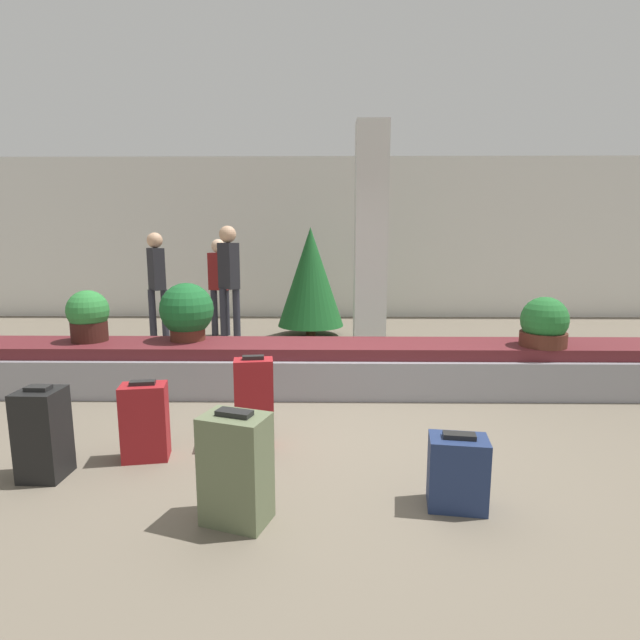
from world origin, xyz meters
TOP-DOWN VIEW (x-y plane):
  - ground_plane at (0.00, 0.00)m, footprint 18.00×18.00m
  - back_wall at (0.00, 6.19)m, footprint 18.00×0.06m
  - carousel at (0.00, 1.25)m, footprint 8.43×0.84m
  - pillar at (0.69, 3.09)m, footprint 0.44×0.44m
  - suitcase_0 at (0.89, -1.13)m, footprint 0.39×0.29m
  - suitcase_1 at (-0.46, -1.31)m, footprint 0.44×0.37m
  - suitcase_2 at (-1.90, -0.78)m, footprint 0.29×0.29m
  - suitcase_3 at (-0.50, -0.24)m, footprint 0.33×0.22m
  - suitcase_4 at (-1.30, -0.48)m, footprint 0.36×0.27m
  - potted_plant_0 at (2.35, 1.13)m, footprint 0.48×0.48m
  - potted_plant_1 at (-1.47, 1.38)m, footprint 0.59×0.59m
  - potted_plant_2 at (-2.54, 1.31)m, footprint 0.45×0.45m
  - traveler_0 at (-1.71, 4.22)m, footprint 0.36×0.27m
  - traveler_1 at (-1.41, 3.51)m, footprint 0.35×0.35m
  - traveler_2 at (-2.60, 3.78)m, footprint 0.34×0.36m
  - decorated_tree at (-0.19, 4.19)m, footprint 1.09×1.09m

SIDE VIEW (x-z plane):
  - ground_plane at x=0.00m, z-range 0.00..0.00m
  - suitcase_0 at x=0.89m, z-range -0.01..0.47m
  - carousel at x=0.00m, z-range -0.01..0.52m
  - suitcase_4 at x=-1.30m, z-range -0.01..0.60m
  - suitcase_2 at x=-1.90m, z-range -0.01..0.65m
  - suitcase_1 at x=-0.46m, z-range -0.01..0.68m
  - suitcase_3 at x=-0.50m, z-range -0.01..0.74m
  - potted_plant_0 at x=2.35m, z-range 0.50..1.02m
  - potted_plant_2 at x=-2.54m, z-range 0.52..1.09m
  - potted_plant_1 at x=-1.47m, z-range 0.52..1.16m
  - traveler_0 at x=-1.71m, z-range 0.15..1.76m
  - decorated_tree at x=-0.19m, z-range 0.09..1.89m
  - traveler_2 at x=-2.60m, z-range 0.17..1.89m
  - traveler_1 at x=-1.41m, z-range 0.20..2.01m
  - back_wall at x=0.00m, z-range 0.00..3.20m
  - pillar at x=0.69m, z-range 0.00..3.20m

